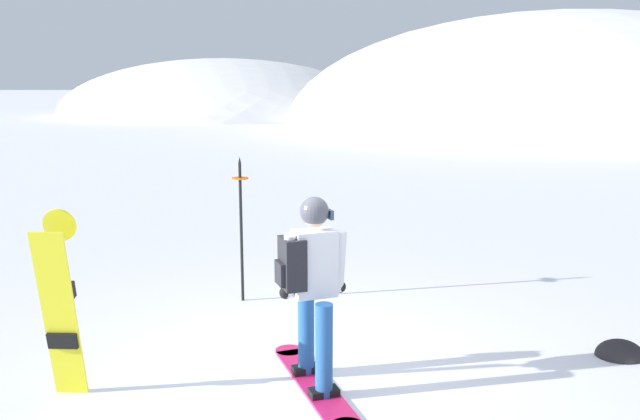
# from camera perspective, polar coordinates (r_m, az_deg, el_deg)

# --- Properties ---
(ground_plane) EXTENTS (300.00, 300.00, 0.00)m
(ground_plane) POSITION_cam_1_polar(r_m,az_deg,el_deg) (6.29, -1.65, -14.03)
(ground_plane) COLOR white
(ridge_peak_main) EXTENTS (29.73, 26.75, 12.33)m
(ridge_peak_main) POSITION_cam_1_polar(r_m,az_deg,el_deg) (38.38, 19.90, 6.63)
(ridge_peak_main) COLOR white
(ridge_peak_main) RESTS_ON ground
(ridge_peak_far) EXTENTS (24.09, 21.68, 8.34)m
(ridge_peak_far) POSITION_cam_1_polar(r_m,az_deg,el_deg) (50.69, -8.37, 8.16)
(ridge_peak_far) COLOR white
(ridge_peak_far) RESTS_ON ground
(snowboarder_main) EXTENTS (0.87, 1.73, 1.71)m
(snowboarder_main) POSITION_cam_1_polar(r_m,az_deg,el_deg) (5.72, -0.77, -6.74)
(snowboarder_main) COLOR #D11E5B
(snowboarder_main) RESTS_ON ground
(spare_snowboard) EXTENTS (0.28, 0.31, 1.64)m
(spare_snowboard) POSITION_cam_1_polar(r_m,az_deg,el_deg) (5.95, -21.59, -7.73)
(spare_snowboard) COLOR yellow
(spare_snowboard) RESTS_ON ground
(piste_marker_near) EXTENTS (0.20, 0.20, 1.78)m
(piste_marker_near) POSITION_cam_1_polar(r_m,az_deg,el_deg) (7.99, -6.86, -0.82)
(piste_marker_near) COLOR black
(piste_marker_near) RESTS_ON ground
(rock_dark) EXTENTS (0.47, 0.40, 0.33)m
(rock_dark) POSITION_cam_1_polar(r_m,az_deg,el_deg) (7.28, 24.52, -11.44)
(rock_dark) COLOR #282628
(rock_dark) RESTS_ON ground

